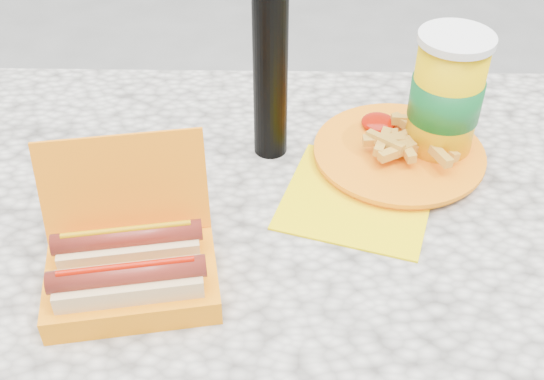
{
  "coord_description": "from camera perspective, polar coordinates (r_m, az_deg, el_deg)",
  "views": [
    {
      "loc": [
        0.02,
        -0.69,
        1.37
      ],
      "look_at": [
        0.01,
        0.0,
        0.8
      ],
      "focal_mm": 45.0,
      "sensor_mm": 36.0,
      "label": 1
    }
  ],
  "objects": [
    {
      "name": "picnic_table",
      "position": [
        1.0,
        -0.32,
        -7.05
      ],
      "size": [
        1.2,
        0.8,
        0.75
      ],
      "color": "beige",
      "rests_on": "ground"
    },
    {
      "name": "hotdog_box",
      "position": [
        0.83,
        -11.74,
        -6.33
      ],
      "size": [
        0.23,
        0.2,
        0.16
      ],
      "rotation": [
        0.0,
        0.0,
        0.18
      ],
      "color": "orange",
      "rests_on": "picnic_table"
    },
    {
      "name": "fries_plate",
      "position": [
        1.04,
        10.36,
        3.0
      ],
      "size": [
        0.32,
        0.35,
        0.05
      ],
      "rotation": [
        0.0,
        0.0,
        -0.33
      ],
      "color": "#FFDF00",
      "rests_on": "picnic_table"
    },
    {
      "name": "soda_cup",
      "position": [
        1.02,
        14.33,
        7.49
      ],
      "size": [
        0.11,
        0.11,
        0.2
      ],
      "rotation": [
        0.0,
        0.0,
        -0.41
      ],
      "color": "#F9C000",
      "rests_on": "picnic_table"
    }
  ]
}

